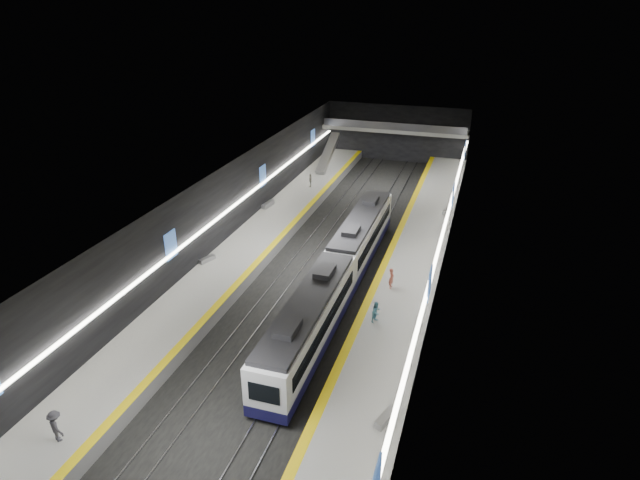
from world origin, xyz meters
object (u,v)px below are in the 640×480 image
(train, at_px, (339,272))
(bench_left_near, at_px, (207,259))
(bench_left_far, at_px, (268,205))
(passenger_right_a, at_px, (391,278))
(bench_right_near, at_px, (386,418))
(bench_right_far, at_px, (446,211))
(passenger_left_b, at_px, (56,426))
(passenger_left_a, at_px, (310,180))
(escalator, at_px, (328,153))
(passenger_right_b, at_px, (376,312))

(train, bearing_deg, bench_left_near, 177.69)
(bench_left_far, xyz_separation_m, passenger_right_a, (16.09, -13.37, 0.61))
(bench_right_near, height_order, bench_right_far, bench_right_near)
(bench_left_far, bearing_deg, passenger_left_b, -78.19)
(passenger_left_a, bearing_deg, escalator, 161.34)
(bench_right_far, xyz_separation_m, passenger_right_b, (-2.71, -22.41, 0.58))
(escalator, distance_m, passenger_left_a, 8.46)
(bench_right_near, bearing_deg, passenger_left_a, 134.78)
(bench_left_near, distance_m, passenger_left_a, 21.38)
(bench_right_far, relative_size, passenger_right_a, 0.96)
(train, bearing_deg, passenger_left_b, -115.19)
(passenger_right_b, bearing_deg, passenger_left_b, 165.88)
(bench_right_near, bearing_deg, bench_left_far, 143.89)
(train, distance_m, passenger_left_a, 23.77)
(escalator, bearing_deg, bench_right_far, -35.57)
(escalator, relative_size, bench_left_far, 4.15)
(bench_right_near, bearing_deg, train, 135.85)
(bench_left_near, height_order, bench_right_far, bench_right_far)
(bench_left_far, bearing_deg, passenger_right_a, -32.16)
(bench_right_near, bearing_deg, bench_right_far, 109.90)
(bench_right_far, height_order, passenger_left_b, passenger_left_b)
(bench_left_far, xyz_separation_m, passenger_right_b, (15.97, -18.40, 0.55))
(bench_right_near, bearing_deg, passenger_right_b, 125.53)
(bench_left_near, xyz_separation_m, passenger_left_b, (2.54, -20.59, 0.74))
(passenger_left_b, bearing_deg, passenger_right_a, -98.72)
(bench_right_far, bearing_deg, passenger_left_b, -104.41)
(bench_left_far, relative_size, passenger_right_a, 1.14)
(train, height_order, passenger_right_a, train)
(escalator, relative_size, bench_left_near, 5.01)
(passenger_right_b, xyz_separation_m, passenger_left_b, (-13.43, -15.88, 0.15))
(bench_right_far, height_order, passenger_left_a, passenger_left_a)
(bench_right_near, relative_size, passenger_right_a, 1.03)
(bench_left_far, relative_size, passenger_right_b, 1.23)
(bench_left_near, xyz_separation_m, bench_right_near, (18.55, -14.08, 0.02))
(passenger_right_b, relative_size, passenger_left_a, 0.97)
(passenger_left_a, bearing_deg, train, 2.91)
(passenger_right_a, bearing_deg, bench_right_far, -6.63)
(bench_left_near, bearing_deg, passenger_right_a, 21.52)
(bench_left_near, distance_m, passenger_right_a, 16.11)
(escalator, bearing_deg, passenger_left_a, -87.62)
(train, bearing_deg, bench_left_far, 130.26)
(bench_right_near, xyz_separation_m, passenger_left_b, (-16.00, -6.51, 0.72))
(passenger_right_b, bearing_deg, train, 69.25)
(bench_right_near, distance_m, passenger_right_b, 9.73)
(bench_left_near, xyz_separation_m, passenger_left_a, (2.35, 21.24, 0.61))
(train, xyz_separation_m, passenger_left_b, (-9.46, -20.11, -0.26))
(bench_right_far, bearing_deg, train, -101.74)
(passenger_left_b, bearing_deg, bench_right_far, -88.64)
(bench_right_far, relative_size, passenger_left_a, 1.00)
(escalator, distance_m, bench_right_far, 20.58)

